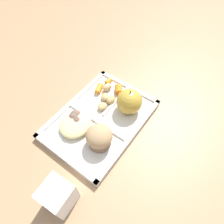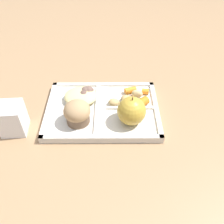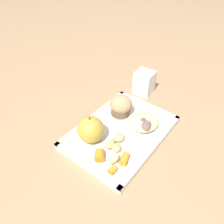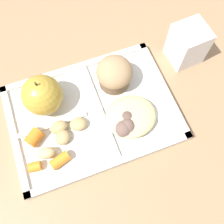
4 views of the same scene
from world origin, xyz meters
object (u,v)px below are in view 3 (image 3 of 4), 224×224
Objects in this scene: lunch_tray at (121,133)px; green_apple at (91,130)px; plastic_fork at (154,120)px; milk_carton at (144,82)px; bran_muffin at (121,106)px.

green_apple reaches higher than lunch_tray.
milk_carton is at bearing 42.10° from plastic_fork.
green_apple is at bearing 150.16° from plastic_fork.
plastic_fork is at bearing -28.13° from lunch_tray.
plastic_fork is (0.19, -0.11, -0.04)m from green_apple.
bran_muffin is 0.18m from milk_carton.
milk_carton is at bearing 5.46° from bran_muffin.
bran_muffin reaches higher than lunch_tray.
green_apple reaches higher than milk_carton.
lunch_tray is 3.77× the size of green_apple.
bran_muffin is at bearing 109.66° from plastic_fork.
green_apple is 1.00× the size of milk_carton.
plastic_fork is 0.19m from milk_carton.
lunch_tray is 4.48× the size of bran_muffin.
milk_carton reaches higher than lunch_tray.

